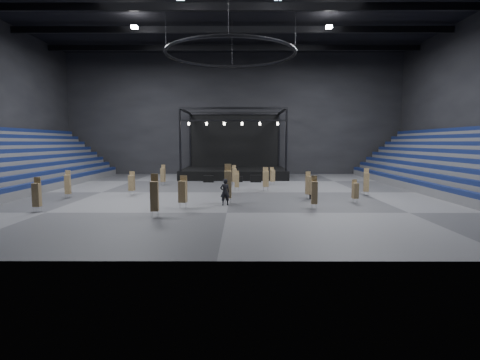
{
  "coord_description": "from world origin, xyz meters",
  "views": [
    {
      "loc": [
        0.99,
        -35.77,
        4.81
      ],
      "look_at": [
        0.88,
        -2.0,
        1.4
      ],
      "focal_mm": 28.0,
      "sensor_mm": 36.0,
      "label": 1
    }
  ],
  "objects_px": {
    "chair_stack_2": "(132,183)",
    "chair_stack_5": "(314,192)",
    "flight_case_mid": "(238,179)",
    "chair_stack_4": "(183,191)",
    "flight_case_left": "(209,179)",
    "chair_stack_3": "(37,194)",
    "chair_stack_7": "(234,175)",
    "chair_stack_0": "(366,182)",
    "chair_stack_9": "(163,175)",
    "chair_stack_6": "(355,190)",
    "chair_stack_10": "(309,185)",
    "flight_case_right": "(256,179)",
    "stage": "(234,166)",
    "chair_stack_11": "(68,184)",
    "chair_stack_13": "(228,184)",
    "chair_stack_1": "(154,195)",
    "chair_stack_14": "(272,175)",
    "chair_stack_12": "(237,180)",
    "man_center": "(225,192)",
    "crew_member": "(312,189)",
    "chair_stack_15": "(266,178)",
    "chair_stack_8": "(228,182)"
  },
  "relations": [
    {
      "from": "chair_stack_13",
      "to": "chair_stack_15",
      "type": "height_order",
      "value": "chair_stack_13"
    },
    {
      "from": "chair_stack_6",
      "to": "chair_stack_10",
      "type": "bearing_deg",
      "value": 135.29
    },
    {
      "from": "flight_case_right",
      "to": "chair_stack_3",
      "type": "height_order",
      "value": "chair_stack_3"
    },
    {
      "from": "chair_stack_1",
      "to": "crew_member",
      "type": "distance_m",
      "value": 14.13
    },
    {
      "from": "flight_case_left",
      "to": "crew_member",
      "type": "height_order",
      "value": "crew_member"
    },
    {
      "from": "chair_stack_4",
      "to": "chair_stack_0",
      "type": "bearing_deg",
      "value": 32.16
    },
    {
      "from": "chair_stack_2",
      "to": "crew_member",
      "type": "bearing_deg",
      "value": -5.33
    },
    {
      "from": "flight_case_mid",
      "to": "chair_stack_5",
      "type": "height_order",
      "value": "chair_stack_5"
    },
    {
      "from": "chair_stack_14",
      "to": "stage",
      "type": "bearing_deg",
      "value": 98.19
    },
    {
      "from": "chair_stack_5",
      "to": "chair_stack_14",
      "type": "bearing_deg",
      "value": 99.92
    },
    {
      "from": "chair_stack_3",
      "to": "chair_stack_6",
      "type": "height_order",
      "value": "chair_stack_3"
    },
    {
      "from": "flight_case_mid",
      "to": "chair_stack_5",
      "type": "relative_size",
      "value": 0.44
    },
    {
      "from": "chair_stack_13",
      "to": "chair_stack_7",
      "type": "bearing_deg",
      "value": 88.51
    },
    {
      "from": "chair_stack_4",
      "to": "chair_stack_10",
      "type": "bearing_deg",
      "value": 33.92
    },
    {
      "from": "chair_stack_3",
      "to": "chair_stack_13",
      "type": "height_order",
      "value": "chair_stack_13"
    },
    {
      "from": "stage",
      "to": "chair_stack_12",
      "type": "xyz_separation_m",
      "value": [
        0.56,
        -15.13,
        -0.38
      ]
    },
    {
      "from": "flight_case_left",
      "to": "chair_stack_4",
      "type": "height_order",
      "value": "chair_stack_4"
    },
    {
      "from": "chair_stack_2",
      "to": "chair_stack_8",
      "type": "relative_size",
      "value": 1.01
    },
    {
      "from": "man_center",
      "to": "chair_stack_14",
      "type": "bearing_deg",
      "value": -123.38
    },
    {
      "from": "chair_stack_9",
      "to": "chair_stack_11",
      "type": "xyz_separation_m",
      "value": [
        -6.2,
        -9.75,
        0.03
      ]
    },
    {
      "from": "chair_stack_10",
      "to": "chair_stack_14",
      "type": "distance_m",
      "value": 10.73
    },
    {
      "from": "chair_stack_2",
      "to": "crew_member",
      "type": "distance_m",
      "value": 16.25
    },
    {
      "from": "chair_stack_4",
      "to": "chair_stack_9",
      "type": "xyz_separation_m",
      "value": [
        -4.54,
        14.79,
        -0.08
      ]
    },
    {
      "from": "flight_case_right",
      "to": "crew_member",
      "type": "bearing_deg",
      "value": -71.93
    },
    {
      "from": "chair_stack_6",
      "to": "chair_stack_13",
      "type": "distance_m",
      "value": 10.15
    },
    {
      "from": "chair_stack_2",
      "to": "chair_stack_13",
      "type": "distance_m",
      "value": 10.18
    },
    {
      "from": "flight_case_left",
      "to": "chair_stack_9",
      "type": "bearing_deg",
      "value": -147.08
    },
    {
      "from": "chair_stack_8",
      "to": "chair_stack_7",
      "type": "bearing_deg",
      "value": 106.35
    },
    {
      "from": "chair_stack_1",
      "to": "chair_stack_12",
      "type": "distance_m",
      "value": 14.08
    },
    {
      "from": "flight_case_left",
      "to": "chair_stack_5",
      "type": "bearing_deg",
      "value": -62.81
    },
    {
      "from": "chair_stack_10",
      "to": "chair_stack_15",
      "type": "distance_m",
      "value": 6.05
    },
    {
      "from": "chair_stack_1",
      "to": "chair_stack_14",
      "type": "height_order",
      "value": "chair_stack_1"
    },
    {
      "from": "chair_stack_10",
      "to": "crew_member",
      "type": "relative_size",
      "value": 1.36
    },
    {
      "from": "chair_stack_3",
      "to": "chair_stack_7",
      "type": "relative_size",
      "value": 1.07
    },
    {
      "from": "flight_case_left",
      "to": "chair_stack_4",
      "type": "relative_size",
      "value": 0.51
    },
    {
      "from": "flight_case_right",
      "to": "chair_stack_1",
      "type": "relative_size",
      "value": 0.47
    },
    {
      "from": "chair_stack_2",
      "to": "chair_stack_5",
      "type": "bearing_deg",
      "value": -22.15
    },
    {
      "from": "chair_stack_4",
      "to": "chair_stack_8",
      "type": "bearing_deg",
      "value": 76.66
    },
    {
      "from": "chair_stack_1",
      "to": "chair_stack_3",
      "type": "bearing_deg",
      "value": 164.6
    },
    {
      "from": "stage",
      "to": "chair_stack_4",
      "type": "xyz_separation_m",
      "value": [
        -3.27,
        -25.01,
        -0.17
      ]
    },
    {
      "from": "flight_case_mid",
      "to": "chair_stack_0",
      "type": "xyz_separation_m",
      "value": [
        11.66,
        -11.64,
        0.92
      ]
    },
    {
      "from": "flight_case_mid",
      "to": "chair_stack_4",
      "type": "xyz_separation_m",
      "value": [
        -3.91,
        -18.26,
        0.93
      ]
    },
    {
      "from": "flight_case_mid",
      "to": "flight_case_right",
      "type": "bearing_deg",
      "value": -6.9
    },
    {
      "from": "chair_stack_4",
      "to": "chair_stack_1",
      "type": "bearing_deg",
      "value": -103.25
    },
    {
      "from": "chair_stack_3",
      "to": "flight_case_right",
      "type": "bearing_deg",
      "value": 47.55
    },
    {
      "from": "chair_stack_1",
      "to": "chair_stack_11",
      "type": "xyz_separation_m",
      "value": [
        -9.41,
        8.25,
        -0.19
      ]
    },
    {
      "from": "stage",
      "to": "chair_stack_11",
      "type": "bearing_deg",
      "value": -125.03
    },
    {
      "from": "flight_case_left",
      "to": "chair_stack_3",
      "type": "relative_size",
      "value": 0.5
    },
    {
      "from": "chair_stack_8",
      "to": "chair_stack_13",
      "type": "height_order",
      "value": "chair_stack_13"
    },
    {
      "from": "chair_stack_0",
      "to": "chair_stack_7",
      "type": "relative_size",
      "value": 1.1
    }
  ]
}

